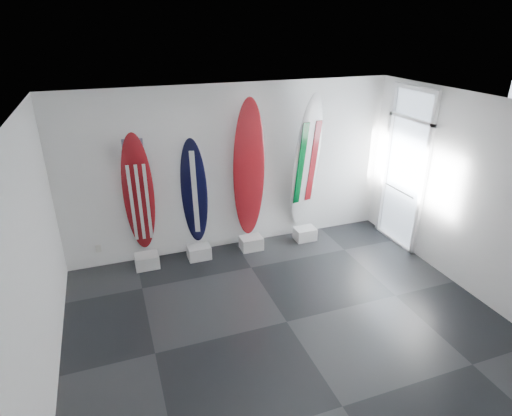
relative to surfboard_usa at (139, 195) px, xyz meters
name	(u,v)px	position (x,y,z in m)	size (l,w,h in m)	color
floor	(287,322)	(1.69, -2.28, -1.32)	(6.00, 6.00, 0.00)	black
ceiling	(295,110)	(1.69, -2.28, 1.68)	(6.00, 6.00, 0.00)	white
wall_back	(233,169)	(1.69, 0.22, 0.18)	(6.00, 6.00, 0.00)	white
wall_front	(422,363)	(1.69, -4.78, 0.18)	(6.00, 6.00, 0.00)	white
wall_left	(32,270)	(-1.31, -2.28, 0.18)	(5.00, 5.00, 0.00)	white
wall_right	(473,197)	(4.69, -2.28, 0.18)	(5.00, 5.00, 0.00)	white
display_block_usa	(147,261)	(0.00, -0.10, -1.20)	(0.40, 0.30, 0.24)	silver
surfboard_usa	(139,195)	(0.00, 0.00, 0.00)	(0.50, 0.08, 2.19)	maroon
display_block_navy	(199,252)	(0.92, -0.10, -1.20)	(0.40, 0.30, 0.24)	silver
surfboard_navy	(194,193)	(0.92, 0.00, -0.09)	(0.45, 0.08, 1.99)	black
display_block_swiss	(251,243)	(1.91, -0.10, -1.20)	(0.40, 0.30, 0.24)	silver
surfboard_swiss	(249,170)	(1.91, 0.00, 0.20)	(0.58, 0.08, 2.57)	maroon
display_block_italy	(305,234)	(3.03, -0.10, -1.20)	(0.40, 0.30, 0.24)	silver
surfboard_italy	(306,163)	(3.03, 0.00, 0.21)	(0.59, 0.08, 2.61)	silver
wall_outlet	(98,249)	(-0.76, 0.20, -0.97)	(0.09, 0.02, 0.13)	silver
glass_door	(404,171)	(4.66, -0.73, 0.10)	(0.12, 1.16, 2.85)	white
balcony	(453,207)	(5.99, -0.73, -0.82)	(2.80, 2.20, 1.20)	slate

